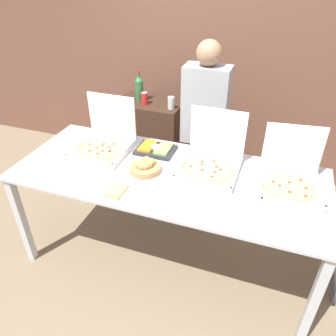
% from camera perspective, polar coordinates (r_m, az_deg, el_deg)
% --- Properties ---
extents(ground_plane, '(16.00, 16.00, 0.00)m').
position_cam_1_polar(ground_plane, '(3.11, -0.00, -14.83)').
color(ground_plane, '#847056').
extents(brick_wall_behind, '(10.00, 0.06, 2.80)m').
position_cam_1_polar(brick_wall_behind, '(3.84, 9.04, 19.05)').
color(brick_wall_behind, brown).
rests_on(brick_wall_behind, ground_plane).
extents(buffet_table, '(2.39, 0.98, 0.90)m').
position_cam_1_polar(buffet_table, '(2.57, -0.00, -2.67)').
color(buffet_table, silver).
rests_on(buffet_table, ground_plane).
extents(pizza_box_far_left, '(0.43, 0.45, 0.43)m').
position_cam_1_polar(pizza_box_far_left, '(2.84, -11.00, 4.53)').
color(pizza_box_far_left, white).
rests_on(pizza_box_far_left, buffet_table).
extents(pizza_box_near_right, '(0.47, 0.48, 0.41)m').
position_cam_1_polar(pizza_box_near_right, '(2.49, 20.55, -1.68)').
color(pizza_box_near_right, white).
rests_on(pizza_box_near_right, buffet_table).
extents(pizza_box_near_left, '(0.44, 0.46, 0.44)m').
position_cam_1_polar(pizza_box_near_left, '(2.55, 7.51, 1.29)').
color(pizza_box_near_left, white).
rests_on(pizza_box_near_left, buffet_table).
extents(paper_plate_front_left, '(0.23, 0.23, 0.03)m').
position_cam_1_polar(paper_plate_front_left, '(2.34, -9.05, -4.00)').
color(paper_plate_front_left, white).
rests_on(paper_plate_front_left, buffet_table).
extents(veggie_tray, '(0.32, 0.24, 0.05)m').
position_cam_1_polar(veggie_tray, '(2.79, -2.20, 3.30)').
color(veggie_tray, '#28282D').
rests_on(veggie_tray, buffet_table).
extents(bread_basket, '(0.24, 0.24, 0.10)m').
position_cam_1_polar(bread_basket, '(2.52, -4.01, 0.24)').
color(bread_basket, tan).
rests_on(bread_basket, buffet_table).
extents(sideboard_podium, '(0.68, 0.47, 1.02)m').
position_cam_1_polar(sideboard_podium, '(3.72, -2.84, 4.20)').
color(sideboard_podium, '#382319').
rests_on(sideboard_podium, ground_plane).
extents(soda_bottle, '(0.09, 0.09, 0.32)m').
position_cam_1_polar(soda_bottle, '(3.49, -5.03, 13.75)').
color(soda_bottle, '#2D6638').
rests_on(soda_bottle, sideboard_podium).
extents(soda_can_silver, '(0.07, 0.07, 0.12)m').
position_cam_1_polar(soda_can_silver, '(3.30, 0.54, 11.29)').
color(soda_can_silver, silver).
rests_on(soda_can_silver, sideboard_podium).
extents(soda_can_colored, '(0.07, 0.07, 0.12)m').
position_cam_1_polar(soda_can_colored, '(3.42, -4.12, 12.00)').
color(soda_can_colored, red).
rests_on(soda_can_colored, sideboard_podium).
extents(person_guest_plaid, '(0.40, 0.22, 1.75)m').
position_cam_1_polar(person_guest_plaid, '(3.09, 6.25, 6.19)').
color(person_guest_plaid, black).
rests_on(person_guest_plaid, ground_plane).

